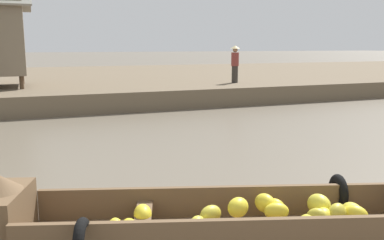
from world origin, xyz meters
The scene contains 4 objects.
ground_plane centered at (0.00, 10.00, 0.00)m, with size 300.00×300.00×0.00m, color #665B4C.
riverbank_strip centered at (0.00, 25.16, 0.37)m, with size 160.00×20.00×0.73m, color brown.
banana_boat centered at (0.97, 4.80, 0.31)m, with size 6.02×2.80×0.92m.
vendor_person centered at (7.42, 17.41, 1.66)m, with size 0.44×0.44×1.66m.
Camera 1 is at (-1.24, 0.48, 2.39)m, focal length 39.24 mm.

